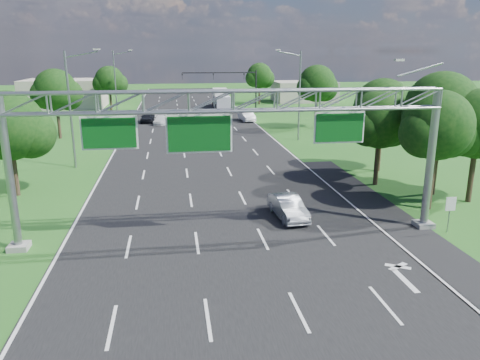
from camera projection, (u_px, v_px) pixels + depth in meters
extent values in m
plane|color=#205419|center=(205.00, 163.00, 43.02)|extent=(220.00, 220.00, 0.00)
cube|color=black|center=(205.00, 163.00, 43.02)|extent=(18.00, 180.00, 0.02)
cube|color=black|center=(387.00, 216.00, 29.17)|extent=(3.00, 30.00, 0.02)
cube|color=gray|center=(423.00, 224.00, 27.41)|extent=(1.00, 1.00, 0.30)
cylinder|color=gray|center=(430.00, 160.00, 26.38)|extent=(0.44, 0.44, 8.00)
cube|color=gray|center=(19.00, 247.00, 24.28)|extent=(1.00, 1.00, 0.30)
cylinder|color=gray|center=(9.00, 175.00, 23.25)|extent=(0.40, 0.40, 8.00)
cylinder|color=gray|center=(420.00, 70.00, 24.88)|extent=(2.54, 0.12, 0.79)
cube|color=beige|center=(399.00, 60.00, 24.58)|extent=(0.50, 0.22, 0.12)
cube|color=white|center=(109.00, 133.00, 23.40)|extent=(2.80, 0.05, 1.70)
cube|color=#094A14|center=(109.00, 133.00, 23.34)|extent=(2.62, 0.05, 1.52)
cube|color=white|center=(199.00, 134.00, 24.06)|extent=(3.40, 0.05, 2.00)
cube|color=#094A14|center=(199.00, 134.00, 24.01)|extent=(3.22, 0.05, 1.82)
cube|color=white|center=(339.00, 127.00, 25.06)|extent=(2.80, 0.05, 1.70)
cube|color=#094A14|center=(340.00, 128.00, 25.01)|extent=(2.62, 0.05, 1.52)
cylinder|color=gray|center=(449.00, 216.00, 26.35)|extent=(0.06, 0.06, 2.00)
cube|color=white|center=(451.00, 204.00, 26.14)|extent=(0.60, 0.04, 0.80)
cylinder|color=black|center=(256.00, 92.00, 77.00)|extent=(0.24, 0.24, 7.00)
cylinder|color=black|center=(220.00, 73.00, 75.34)|extent=(12.00, 0.18, 0.18)
imported|color=black|center=(182.00, 76.00, 74.65)|extent=(0.18, 0.22, 1.10)
imported|color=black|center=(213.00, 76.00, 75.34)|extent=(0.18, 0.22, 1.10)
imported|color=black|center=(244.00, 76.00, 76.04)|extent=(0.18, 0.22, 1.10)
cylinder|color=gray|center=(70.00, 111.00, 40.09)|extent=(0.20, 0.20, 10.00)
cylinder|color=gray|center=(81.00, 54.00, 39.02)|extent=(2.78, 0.12, 0.60)
cube|color=beige|center=(97.00, 49.00, 39.09)|extent=(0.55, 0.22, 0.12)
cylinder|color=gray|center=(115.00, 84.00, 73.47)|extent=(0.20, 0.20, 10.00)
cylinder|color=gray|center=(122.00, 53.00, 72.40)|extent=(2.78, 0.12, 0.60)
cube|color=beige|center=(130.00, 50.00, 72.47)|extent=(0.55, 0.22, 0.12)
cylinder|color=gray|center=(299.00, 96.00, 52.82)|extent=(0.20, 0.20, 10.00)
cylinder|color=gray|center=(289.00, 53.00, 51.39)|extent=(2.78, 0.12, 0.60)
cube|color=beige|center=(278.00, 50.00, 51.10)|extent=(0.55, 0.22, 0.12)
cylinder|color=#2D2116|center=(431.00, 181.00, 30.09)|extent=(0.36, 0.36, 3.74)
sphere|color=black|center=(437.00, 125.00, 29.12)|extent=(4.40, 4.40, 4.40)
sphere|color=black|center=(449.00, 132.00, 29.80)|extent=(3.30, 3.30, 3.30)
sphere|color=black|center=(424.00, 133.00, 28.81)|extent=(3.08, 3.08, 3.08)
cylinder|color=#2D2116|center=(435.00, 166.00, 33.17)|extent=(0.36, 0.36, 4.18)
sphere|color=black|center=(442.00, 108.00, 32.08)|extent=(5.00, 5.00, 5.00)
sphere|color=black|center=(454.00, 116.00, 32.80)|extent=(3.75, 3.75, 3.75)
sphere|color=black|center=(428.00, 116.00, 31.77)|extent=(3.50, 3.50, 3.50)
cylinder|color=#2D2116|center=(377.00, 164.00, 35.73)|extent=(0.36, 0.36, 3.30)
sphere|color=black|center=(380.00, 119.00, 34.82)|extent=(4.40, 4.40, 4.40)
sphere|color=black|center=(391.00, 125.00, 35.50)|extent=(3.30, 3.30, 3.30)
sphere|color=black|center=(369.00, 126.00, 34.51)|extent=(3.08, 3.08, 3.08)
cylinder|color=#2D2116|center=(471.00, 177.00, 31.56)|extent=(0.36, 0.36, 3.52)
sphere|color=black|center=(478.00, 124.00, 30.60)|extent=(4.60, 4.60, 4.60)
sphere|color=black|center=(466.00, 132.00, 30.29)|extent=(3.22, 3.22, 3.22)
cylinder|color=#2D2116|center=(379.00, 151.00, 39.79)|extent=(0.36, 0.36, 3.52)
sphere|color=black|center=(383.00, 107.00, 38.81)|extent=(4.80, 4.80, 4.80)
sphere|color=black|center=(393.00, 114.00, 39.52)|extent=(3.60, 3.60, 3.60)
sphere|color=black|center=(371.00, 114.00, 38.50)|extent=(3.36, 3.36, 3.36)
cylinder|color=#2D2116|center=(15.00, 174.00, 33.03)|extent=(0.36, 0.36, 3.08)
sphere|color=black|center=(9.00, 126.00, 32.11)|extent=(4.80, 4.80, 4.80)
sphere|color=black|center=(30.00, 133.00, 32.82)|extent=(3.60, 3.60, 3.60)
cylinder|color=#2D2116|center=(59.00, 123.00, 54.60)|extent=(0.36, 0.36, 3.74)
sphere|color=black|center=(55.00, 90.00, 53.59)|extent=(4.80, 4.80, 4.80)
sphere|color=black|center=(68.00, 95.00, 54.30)|extent=(3.60, 3.60, 3.60)
sphere|color=black|center=(45.00, 94.00, 53.28)|extent=(3.36, 3.36, 3.36)
cylinder|color=#2D2116|center=(111.00, 102.00, 78.92)|extent=(0.36, 0.36, 3.30)
sphere|color=black|center=(109.00, 80.00, 77.97)|extent=(4.80, 4.80, 4.80)
sphere|color=black|center=(117.00, 84.00, 78.68)|extent=(3.60, 3.60, 3.60)
sphere|color=black|center=(103.00, 84.00, 77.66)|extent=(3.36, 3.36, 3.36)
cylinder|color=#2D2116|center=(316.00, 113.00, 61.88)|extent=(0.36, 0.36, 3.96)
sphere|color=black|center=(317.00, 83.00, 60.84)|extent=(4.80, 4.80, 4.80)
sphere|color=black|center=(325.00, 88.00, 61.55)|extent=(3.60, 3.60, 3.60)
sphere|color=black|center=(309.00, 87.00, 60.53)|extent=(3.36, 3.36, 3.36)
cylinder|color=#2D2116|center=(259.00, 95.00, 90.28)|extent=(0.36, 0.36, 3.52)
sphere|color=black|center=(259.00, 76.00, 89.30)|extent=(4.80, 4.80, 4.80)
sphere|color=black|center=(265.00, 79.00, 90.00)|extent=(3.60, 3.60, 3.60)
sphere|color=black|center=(254.00, 78.00, 88.99)|extent=(3.36, 3.36, 3.36)
cube|color=#ADA491|center=(65.00, 93.00, 85.08)|extent=(14.00, 10.00, 5.00)
cube|color=#ADA491|center=(304.00, 91.00, 95.42)|extent=(12.00, 9.00, 4.00)
imported|color=#9CA1A7|center=(288.00, 207.00, 28.77)|extent=(1.84, 4.31, 1.38)
imported|color=white|center=(160.00, 120.00, 65.71)|extent=(2.04, 4.24, 1.19)
imported|color=black|center=(147.00, 117.00, 67.43)|extent=(2.06, 4.40, 1.46)
imported|color=white|center=(246.00, 116.00, 68.75)|extent=(2.14, 4.90, 1.57)
cube|color=white|center=(221.00, 98.00, 85.42)|extent=(2.69, 6.37, 3.16)
cube|color=silver|center=(223.00, 103.00, 81.36)|extent=(2.48, 2.38, 2.31)
cylinder|color=black|center=(217.00, 107.00, 81.56)|extent=(0.37, 1.05, 1.05)
cylinder|color=black|center=(230.00, 107.00, 81.89)|extent=(0.37, 1.05, 1.05)
cylinder|color=black|center=(213.00, 103.00, 87.58)|extent=(0.37, 1.05, 1.05)
cylinder|color=black|center=(226.00, 103.00, 87.91)|extent=(0.37, 1.05, 1.05)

